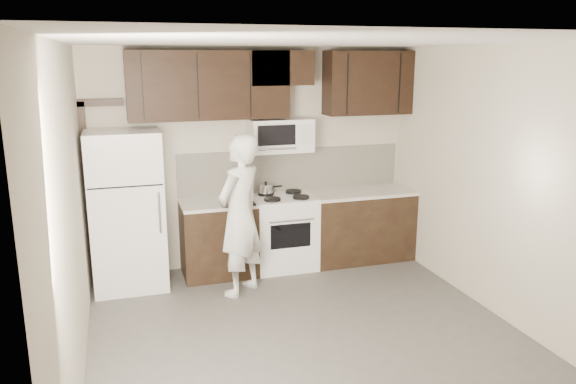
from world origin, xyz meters
name	(u,v)px	position (x,y,z in m)	size (l,w,h in m)	color
floor	(313,342)	(0.00, 0.00, 0.00)	(4.50, 4.50, 0.00)	#4E4C49
back_wall	(253,158)	(0.00, 2.25, 1.35)	(4.00, 4.00, 0.00)	#BAB19E
ceiling	(316,41)	(0.00, 0.00, 2.70)	(4.50, 4.50, 0.00)	white
counter_run	(306,230)	(0.60, 1.94, 0.46)	(2.95, 0.64, 0.91)	black
stove	(283,232)	(0.30, 1.94, 0.46)	(0.76, 0.66, 0.94)	white
backsplash	(291,169)	(0.50, 2.24, 1.18)	(2.90, 0.02, 0.54)	silver
upper_cabinets	(272,82)	(0.21, 2.08, 2.28)	(3.48, 0.35, 0.78)	black
microwave	(280,135)	(0.30, 2.06, 1.65)	(0.76, 0.42, 0.40)	white
refrigerator	(127,210)	(-1.55, 1.89, 0.90)	(0.80, 0.76, 1.80)	white
door_trim	(91,176)	(-1.92, 2.21, 1.25)	(0.50, 0.08, 2.12)	black
saucepan	(266,189)	(0.12, 2.09, 0.98)	(0.31, 0.18, 0.17)	silver
baking_tray	(237,203)	(-0.31, 1.76, 0.92)	(0.39, 0.29, 0.02)	black
pizza	(237,201)	(-0.31, 1.76, 0.94)	(0.26, 0.26, 0.02)	beige
person	(240,216)	(-0.38, 1.32, 0.90)	(0.65, 0.43, 1.79)	silver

